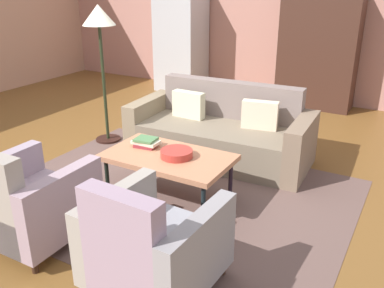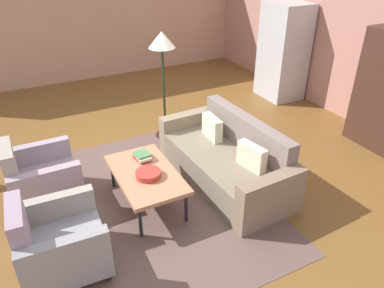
{
  "view_description": "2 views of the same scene",
  "coord_description": "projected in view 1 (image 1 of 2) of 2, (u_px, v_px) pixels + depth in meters",
  "views": [
    {
      "loc": [
        2.56,
        -3.47,
        2.05
      ],
      "look_at": [
        0.75,
        -0.26,
        0.56
      ],
      "focal_mm": 39.42,
      "sensor_mm": 36.0,
      "label": 1
    },
    {
      "loc": [
        4.09,
        -1.57,
        2.97
      ],
      "look_at": [
        0.66,
        0.18,
        0.75
      ],
      "focal_mm": 34.54,
      "sensor_mm": 36.0,
      "label": 2
    }
  ],
  "objects": [
    {
      "name": "cabinet",
      "position": [
        318.0,
        52.0,
        6.71
      ],
      "size": [
        1.2,
        0.51,
        1.8
      ],
      "color": "#3E241A",
      "rests_on": "ground"
    },
    {
      "name": "wall_back",
      "position": [
        269.0,
        15.0,
        7.25
      ],
      "size": [
        8.79,
        0.12,
        2.8
      ],
      "primitive_type": "cube",
      "color": "tan",
      "rests_on": "ground"
    },
    {
      "name": "couch",
      "position": [
        222.0,
        133.0,
        5.01
      ],
      "size": [
        2.14,
        1.0,
        0.86
      ],
      "rotation": [
        0.0,
        0.0,
        3.19
      ],
      "color": "#776956",
      "rests_on": "ground"
    },
    {
      "name": "fruit_bowl",
      "position": [
        177.0,
        154.0,
        3.93
      ],
      "size": [
        0.3,
        0.3,
        0.07
      ],
      "primitive_type": "cylinder",
      "color": "#B3342B",
      "rests_on": "coffee_table"
    },
    {
      "name": "area_rug",
      "position": [
        172.0,
        195.0,
        4.2
      ],
      "size": [
        3.4,
        2.6,
        0.01
      ],
      "primitive_type": "cube",
      "color": "brown",
      "rests_on": "ground"
    },
    {
      "name": "armchair_right",
      "position": [
        150.0,
        248.0,
        2.81
      ],
      "size": [
        0.83,
        0.83,
        0.88
      ],
      "rotation": [
        0.0,
        0.0,
        -0.04
      ],
      "color": "#2E271B",
      "rests_on": "ground"
    },
    {
      "name": "book_stack",
      "position": [
        146.0,
        142.0,
        4.17
      ],
      "size": [
        0.27,
        0.19,
        0.09
      ],
      "color": "maroon",
      "rests_on": "coffee_table"
    },
    {
      "name": "coffee_table",
      "position": [
        168.0,
        159.0,
        4.0
      ],
      "size": [
        1.2,
        0.7,
        0.46
      ],
      "color": "black",
      "rests_on": "ground"
    },
    {
      "name": "ground_plane",
      "position": [
        146.0,
        170.0,
        4.73
      ],
      "size": [
        10.54,
        10.54,
        0.0
      ],
      "primitive_type": "plane",
      "color": "brown"
    },
    {
      "name": "floor_lamp",
      "position": [
        99.0,
        28.0,
        5.05
      ],
      "size": [
        0.4,
        0.4,
        1.72
      ],
      "color": "black",
      "rests_on": "ground"
    },
    {
      "name": "refrigerator",
      "position": [
        181.0,
        40.0,
        7.75
      ],
      "size": [
        0.8,
        0.73,
        1.85
      ],
      "color": "#B7BABF",
      "rests_on": "ground"
    },
    {
      "name": "armchair_left",
      "position": [
        27.0,
        204.0,
        3.36
      ],
      "size": [
        0.81,
        0.81,
        0.88
      ],
      "rotation": [
        0.0,
        0.0,
        0.01
      ],
      "color": "#2A270F",
      "rests_on": "ground"
    }
  ]
}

